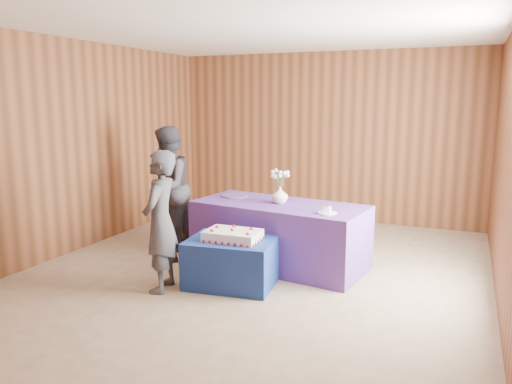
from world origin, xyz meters
The scene contains 13 objects.
ground centered at (0.00, 0.00, 0.00)m, with size 6.00×6.00×0.00m, color gray.
room_shell centered at (0.00, 0.00, 1.80)m, with size 5.04×6.04×2.72m.
cake_table centered at (-0.08, -0.34, 0.25)m, with size 0.90×0.70×0.50m, color navy.
serving_table centered at (0.16, 0.46, 0.38)m, with size 2.00×0.90×0.75m, color #4E3695.
sheet_cake centered at (-0.06, -0.37, 0.55)m, with size 0.60×0.42×0.14m.
vase centered at (0.15, 0.47, 0.85)m, with size 0.19×0.19×0.20m, color silver.
flower_spray centered at (0.15, 0.47, 1.09)m, with size 0.23×0.22×0.18m.
platter centered at (-0.50, 0.63, 0.76)m, with size 0.33×0.33×0.02m, color #694C99.
plate centered at (0.80, 0.18, 0.76)m, with size 0.20×0.20×0.01m, color white.
cake_slice centered at (0.80, 0.17, 0.79)m, with size 0.07×0.06×0.08m.
knife centered at (0.78, 0.06, 0.75)m, with size 0.26×0.02×0.00m, color silver.
guest_left centered at (-0.68, -0.75, 0.73)m, with size 0.53×0.35×1.45m, color #393A44.
guest_right centered at (-1.46, 0.59, 0.81)m, with size 0.78×0.61×1.61m, color #373641.
Camera 1 is at (2.14, -4.90, 1.94)m, focal length 35.00 mm.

